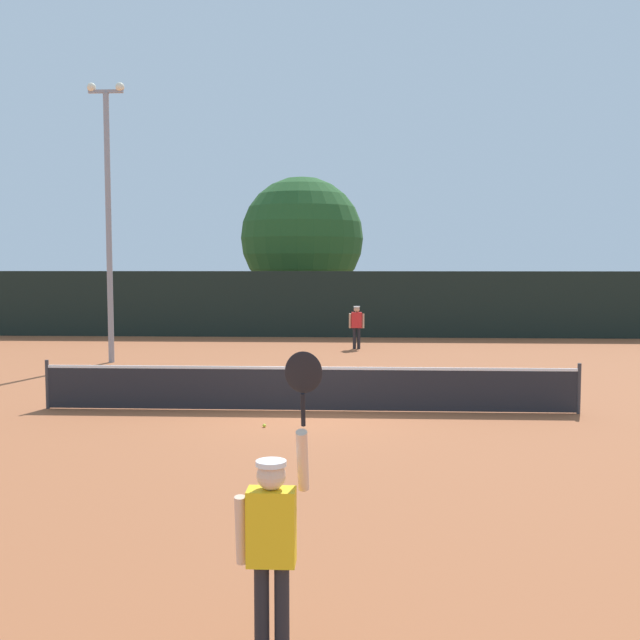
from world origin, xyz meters
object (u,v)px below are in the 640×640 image
object	(u,v)px
large_tree	(302,238)
tennis_ball	(264,426)
player_serving	(273,530)
light_pole	(108,206)
parked_car_mid	(526,308)
parked_car_near	(456,311)
player_receiving	(357,323)

from	to	relation	value
large_tree	tennis_ball	bearing A→B (deg)	-87.69
player_serving	light_pole	distance (m)	19.39
large_tree	parked_car_mid	world-z (taller)	large_tree
light_pole	large_tree	distance (m)	14.80
large_tree	parked_car_mid	bearing A→B (deg)	14.63
light_pole	player_serving	bearing A→B (deg)	-67.83
large_tree	parked_car_near	distance (m)	8.57
player_receiving	large_tree	bearing A→B (deg)	-74.43
tennis_ball	parked_car_mid	size ratio (longest dim) A/B	0.02
player_serving	parked_car_mid	size ratio (longest dim) A/B	0.57
tennis_ball	light_pole	bearing A→B (deg)	123.44
parked_car_mid	parked_car_near	bearing A→B (deg)	-152.82
tennis_ball	light_pole	distance (m)	12.04
tennis_ball	parked_car_mid	xyz separation A→B (m)	(10.93, 26.14, 0.74)
player_receiving	parked_car_mid	world-z (taller)	parked_car_mid
player_receiving	parked_car_near	bearing A→B (deg)	-116.25
tennis_ball	parked_car_near	distance (m)	24.42
light_pole	parked_car_near	xyz separation A→B (m)	(12.88, 14.27, -4.19)
player_serving	large_tree	bearing A→B (deg)	93.72
parked_car_near	parked_car_mid	world-z (taller)	same
tennis_ball	parked_car_mid	bearing A→B (deg)	67.31
light_pole	large_tree	size ratio (longest dim) A/B	1.18
parked_car_near	tennis_ball	bearing A→B (deg)	-114.19
large_tree	player_receiving	bearing A→B (deg)	-74.43
player_receiving	large_tree	size ratio (longest dim) A/B	0.21
light_pole	parked_car_mid	xyz separation A→B (m)	(16.98, 16.97, -4.19)
parked_car_near	player_serving	bearing A→B (deg)	-108.11
player_receiving	light_pole	size ratio (longest dim) A/B	0.18
parked_car_near	light_pole	bearing A→B (deg)	-140.01
player_receiving	parked_car_mid	distance (m)	15.80
light_pole	parked_car_near	size ratio (longest dim) A/B	1.99
player_serving	large_tree	size ratio (longest dim) A/B	0.33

